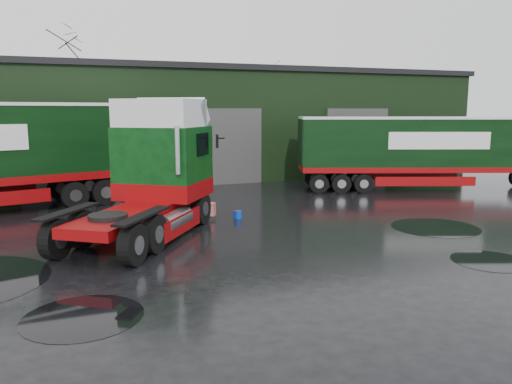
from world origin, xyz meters
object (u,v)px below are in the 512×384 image
(hero_tractor, at_px, (136,169))
(tree_back_b, at_px, (260,112))
(tree_back_a, at_px, (64,99))
(warehouse, at_px, (198,122))
(lorry_right, at_px, (408,153))
(wash_bucket, at_px, (238,215))

(hero_tractor, height_order, tree_back_b, tree_back_b)
(tree_back_a, xyz_separation_m, tree_back_b, (16.00, 0.00, -1.00))
(warehouse, relative_size, tree_back_a, 3.41)
(warehouse, xyz_separation_m, lorry_right, (7.87, -11.00, -1.34))
(warehouse, distance_m, wash_bucket, 14.81)
(warehouse, height_order, tree_back_a, tree_back_a)
(warehouse, relative_size, wash_bucket, 109.07)
(lorry_right, bearing_deg, tree_back_b, -160.94)
(lorry_right, bearing_deg, hero_tractor, -50.10)
(wash_bucket, height_order, tree_back_b, tree_back_b)
(wash_bucket, relative_size, tree_back_b, 0.04)
(hero_tractor, bearing_deg, lorry_right, 55.27)
(warehouse, xyz_separation_m, tree_back_a, (-8.00, 10.00, 1.59))
(warehouse, bearing_deg, tree_back_a, 128.66)
(hero_tractor, distance_m, wash_bucket, 4.66)
(lorry_right, height_order, tree_back_b, tree_back_b)
(wash_bucket, distance_m, tree_back_a, 25.48)
(warehouse, distance_m, tree_back_b, 12.82)
(hero_tractor, bearing_deg, warehouse, 104.79)
(warehouse, height_order, lorry_right, warehouse)
(lorry_right, distance_m, wash_bucket, 10.63)
(hero_tractor, distance_m, tree_back_b, 29.63)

